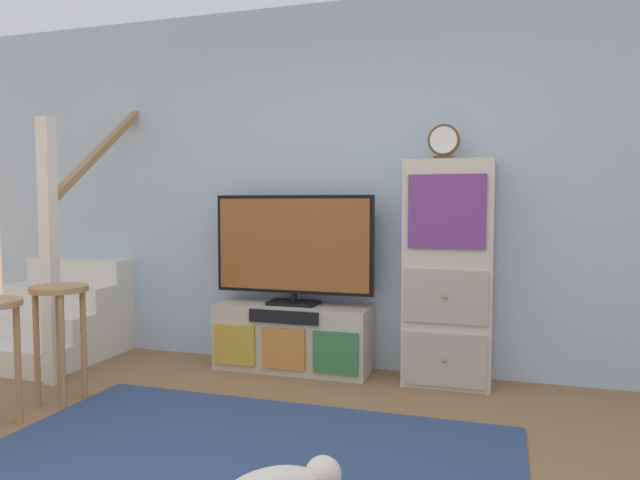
% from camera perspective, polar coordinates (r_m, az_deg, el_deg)
% --- Properties ---
extents(back_wall, '(6.40, 0.12, 2.70)m').
position_cam_1_polar(back_wall, '(4.43, 2.13, 5.16)').
color(back_wall, '#A8BCD1').
rests_on(back_wall, ground_plane).
extents(area_rug, '(2.60, 1.80, 0.01)m').
position_cam_1_polar(area_rug, '(2.95, -8.25, -21.02)').
color(area_rug, navy).
rests_on(area_rug, ground_plane).
extents(media_console, '(1.14, 0.38, 0.48)m').
position_cam_1_polar(media_console, '(4.38, -2.69, -9.44)').
color(media_console, '#BCB29E').
rests_on(media_console, ground_plane).
extents(television, '(1.20, 0.22, 0.80)m').
position_cam_1_polar(television, '(4.30, -2.60, -0.65)').
color(television, black).
rests_on(television, media_console).
extents(side_cabinet, '(0.58, 0.38, 1.52)m').
position_cam_1_polar(side_cabinet, '(4.05, 12.33, -3.18)').
color(side_cabinet, beige).
rests_on(side_cabinet, ground_plane).
extents(desk_clock, '(0.21, 0.08, 0.23)m').
position_cam_1_polar(desk_clock, '(4.03, 11.92, 9.28)').
color(desk_clock, '#4C3823').
rests_on(desk_clock, side_cabinet).
extents(staircase, '(1.00, 1.36, 2.20)m').
position_cam_1_polar(staircase, '(5.34, -22.67, -5.94)').
color(staircase, silver).
rests_on(staircase, ground_plane).
extents(bar_stool_far, '(0.34, 0.34, 0.73)m').
position_cam_1_polar(bar_stool_far, '(3.96, -23.93, -6.78)').
color(bar_stool_far, '#A37A4C').
rests_on(bar_stool_far, ground_plane).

